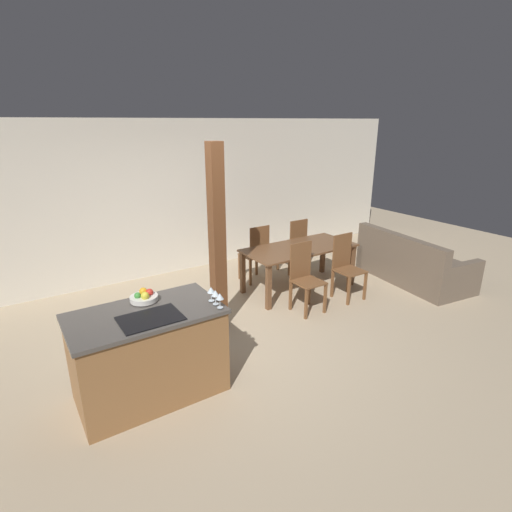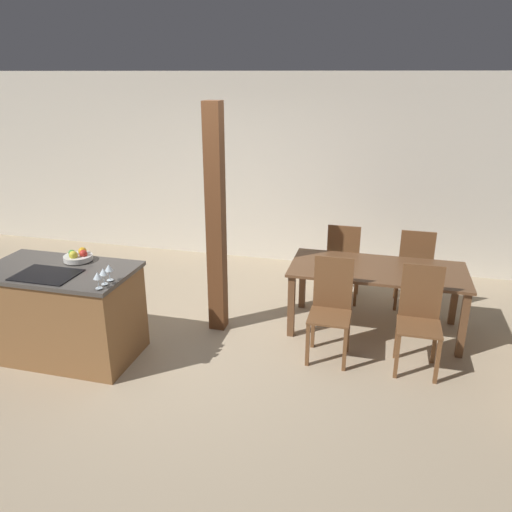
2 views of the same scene
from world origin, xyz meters
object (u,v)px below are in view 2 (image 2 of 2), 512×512
wine_glass_near (98,276)px  timber_post (216,222)px  kitchen_island (64,312)px  dining_chair_far_right (414,268)px  wine_glass_far (109,268)px  wine_glass_middle (103,272)px  dining_chair_far_left (343,262)px  dining_table (377,277)px  dining_chair_near_right (419,317)px  dining_chair_near_left (331,307)px  fruit_bowl (78,256)px

wine_glass_near → timber_post: (0.64, 1.25, 0.17)m
kitchen_island → dining_chair_far_right: (3.37, 1.94, 0.06)m
wine_glass_far → wine_glass_middle: bearing=-90.0°
wine_glass_near → dining_chair_far_left: wine_glass_near is taller
dining_table → wine_glass_middle: bearing=-146.5°
dining_chair_far_left → kitchen_island: bearing=37.4°
wine_glass_middle → wine_glass_far: 0.09m
wine_glass_near → timber_post: 1.42m
wine_glass_near → dining_table: size_ratio=0.08×
wine_glass_near → wine_glass_middle: size_ratio=1.00×
dining_chair_far_left → dining_chair_far_right: same height
wine_glass_far → timber_post: timber_post is taller
dining_chair_far_left → timber_post: 1.76m
wine_glass_middle → timber_post: timber_post is taller
dining_chair_near_right → dining_chair_far_left: (-0.83, 1.29, 0.00)m
wine_glass_far → dining_chair_far_right: bearing=37.4°
timber_post → kitchen_island: bearing=-144.1°
dining_chair_far_right → dining_chair_near_left: bearing=57.3°
dining_chair_near_left → kitchen_island: bearing=-165.7°
wine_glass_middle → dining_chair_near_left: bearing=24.9°
kitchen_island → fruit_bowl: 0.57m
kitchen_island → fruit_bowl: (0.08, 0.24, 0.51)m
kitchen_island → dining_table: size_ratio=0.78×
wine_glass_near → dining_chair_near_left: bearing=27.2°
fruit_bowl → dining_chair_near_left: (2.46, 0.41, -0.45)m
fruit_bowl → dining_chair_far_right: fruit_bowl is taller
dining_table → dining_chair_near_left: (-0.41, -0.65, -0.11)m
kitchen_island → dining_chair_near_right: (3.37, 0.65, 0.06)m
dining_chair_near_left → wine_glass_near: bearing=-152.8°
dining_chair_far_left → wine_glass_far: bearing=47.7°
fruit_bowl → dining_chair_near_left: size_ratio=0.28×
dining_table → dining_chair_near_right: bearing=-57.3°
dining_chair_far_right → timber_post: 2.42m
dining_table → dining_chair_near_right: 0.78m
fruit_bowl → dining_chair_near_right: bearing=7.2°
wine_glass_far → dining_chair_near_right: bearing=16.2°
fruit_bowl → dining_chair_far_left: size_ratio=0.28×
fruit_bowl → dining_chair_near_left: fruit_bowl is taller
dining_chair_near_left → timber_post: bearing=167.5°
dining_chair_far_left → dining_chair_far_right: size_ratio=1.00×
wine_glass_near → dining_chair_far_left: size_ratio=0.15×
wine_glass_near → wine_glass_middle: same height
wine_glass_middle → timber_post: 1.34m
dining_table → dining_chair_near_left: 0.78m
fruit_bowl → dining_chair_far_right: size_ratio=0.28×
dining_table → timber_post: timber_post is taller
timber_post → dining_chair_near_left: bearing=-12.5°
kitchen_island → wine_glass_middle: 0.90m
wine_glass_far → dining_table: bearing=31.9°
fruit_bowl → dining_chair_near_right: (3.29, 0.41, -0.45)m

